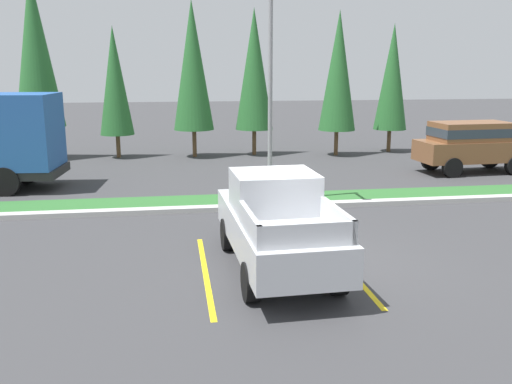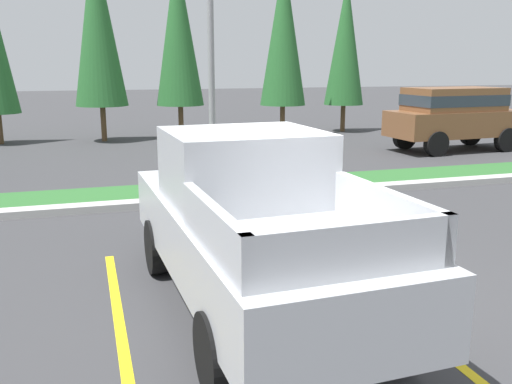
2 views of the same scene
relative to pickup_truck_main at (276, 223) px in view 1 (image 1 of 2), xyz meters
The scene contains 14 objects.
ground_plane 1.43m from the pickup_truck_main, 11.88° to the left, with size 120.00×120.00×0.00m, color #38383A.
parking_line_near 1.86m from the pickup_truck_main, behind, with size 0.12×4.80×0.01m, color yellow.
parking_line_far 1.87m from the pickup_truck_main, ahead, with size 0.12×4.80×0.01m, color yellow.
curb_strip 5.38m from the pickup_truck_main, 79.54° to the left, with size 56.00×0.40×0.15m, color #B2B2AD.
grass_median 6.45m from the pickup_truck_main, 81.33° to the left, with size 56.00×1.80×0.06m, color #2D662D.
pickup_truck_main is the anchor object (origin of this frame).
suv_distant 14.21m from the pickup_truck_main, 44.68° to the left, with size 4.69×2.15×2.10m.
street_light 6.84m from the pickup_truck_main, 81.16° to the left, with size 0.24×1.49×7.43m.
cypress_tree_leftmost 18.72m from the pickup_truck_main, 116.83° to the left, with size 2.24×2.24×8.61m.
cypress_tree_left_inner 17.10m from the pickup_truck_main, 106.33° to the left, with size 1.61×1.61×6.20m.
cypress_tree_center 16.26m from the pickup_truck_main, 93.91° to the left, with size 1.93×1.93×7.41m.
cypress_tree_right_inner 16.53m from the pickup_truck_main, 83.29° to the left, with size 1.84×1.84×7.09m.
cypress_tree_rightmost 16.72m from the pickup_truck_main, 68.97° to the left, with size 1.81×1.81×6.96m.
cypress_tree_far_right 18.63m from the pickup_truck_main, 60.94° to the left, with size 1.67×1.67×6.44m.
Camera 1 is at (-3.12, -11.60, 4.32)m, focal length 39.27 mm.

